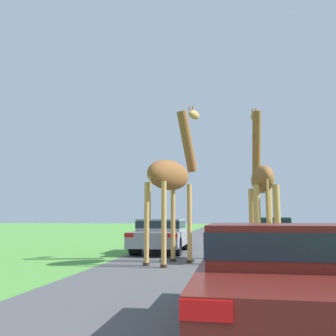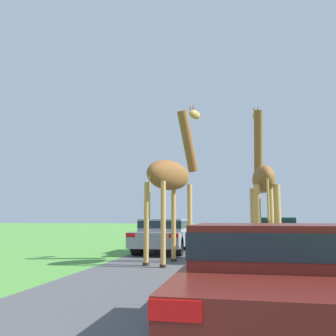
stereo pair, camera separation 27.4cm
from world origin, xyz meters
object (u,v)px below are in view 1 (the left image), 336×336
(car_queue_right, at_px, (271,229))
(car_queue_left, at_px, (162,234))
(car_lead_maroon, at_px, (286,275))
(giraffe_near_road, at_px, (172,175))
(giraffe_companion, at_px, (262,183))

(car_queue_right, distance_m, car_queue_left, 7.69)
(car_lead_maroon, distance_m, car_queue_left, 10.00)
(car_lead_maroon, bearing_deg, car_queue_right, 84.31)
(giraffe_near_road, xyz_separation_m, car_queue_left, (-0.95, 3.37, -1.93))
(car_lead_maroon, distance_m, car_queue_right, 15.50)
(giraffe_companion, xyz_separation_m, car_lead_maroon, (-0.40, -7.10, -1.75))
(giraffe_companion, relative_size, car_queue_left, 1.32)
(car_lead_maroon, xyz_separation_m, car_queue_right, (1.54, 15.43, 0.06))
(giraffe_near_road, height_order, car_queue_right, giraffe_near_road)
(car_queue_right, bearing_deg, car_queue_left, -128.92)
(car_queue_left, bearing_deg, giraffe_companion, -32.47)
(giraffe_near_road, relative_size, giraffe_companion, 0.95)
(car_queue_right, bearing_deg, giraffe_near_road, -112.56)
(giraffe_near_road, bearing_deg, car_lead_maroon, -40.57)
(car_lead_maroon, relative_size, car_queue_right, 0.85)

